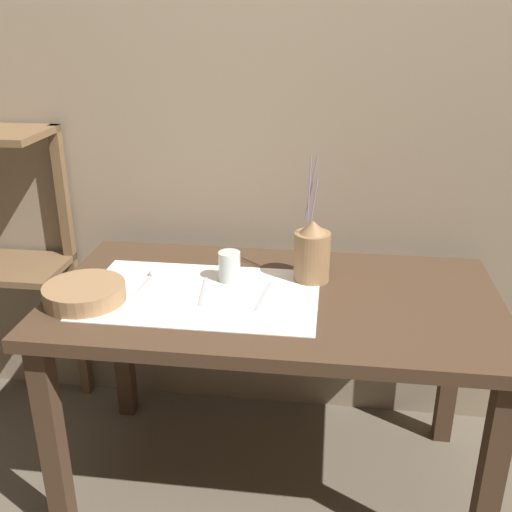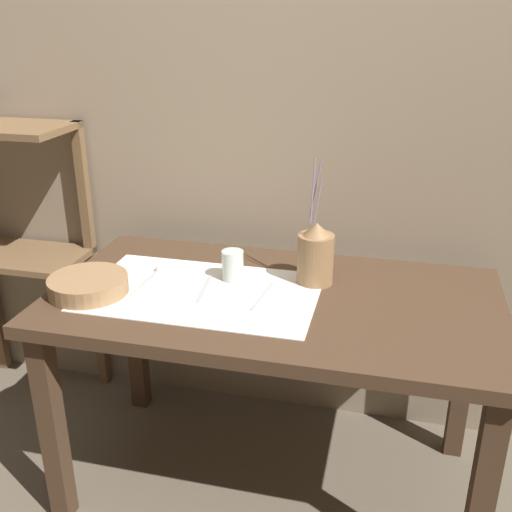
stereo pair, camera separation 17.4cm
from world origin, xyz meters
The scene contains 11 objects.
ground_plane centered at (0.00, 0.00, 0.00)m, with size 12.00×12.00×0.00m, color brown.
stone_wall_back centered at (0.00, 0.47, 1.20)m, with size 7.00×0.06×2.40m.
wooden_table centered at (0.00, 0.00, 0.61)m, with size 1.33×0.72×0.70m.
wooden_shelf_unit centered at (-1.07, 0.31, 0.77)m, with size 0.53×0.29×1.11m.
linen_cloth centered at (-0.21, -0.03, 0.70)m, with size 0.69×0.43×0.00m.
pitcher_with_flowers centered at (0.10, 0.12, 0.79)m, with size 0.11×0.11×0.39m.
wooden_bowl centered at (-0.54, -0.12, 0.73)m, with size 0.24×0.24×0.05m.
glass_tumbler_near centered at (-0.15, 0.07, 0.75)m, with size 0.07×0.07×0.09m.
spoon_inner centered at (-0.40, 0.04, 0.71)m, with size 0.03×0.20×0.02m.
fork_inner centered at (-0.21, -0.02, 0.71)m, with size 0.03×0.19×0.00m.
knife_center centered at (-0.03, -0.02, 0.71)m, with size 0.03×0.19×0.00m.
Camera 2 is at (0.33, -1.56, 1.49)m, focal length 42.00 mm.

